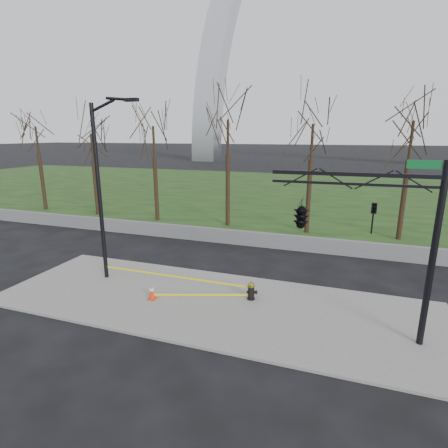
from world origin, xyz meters
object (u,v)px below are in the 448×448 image
(fire_hydrant, at_px, (251,291))
(traffic_signal_mast, at_px, (325,215))
(traffic_cone, at_px, (152,292))
(street_light, at_px, (102,181))

(fire_hydrant, bearing_deg, traffic_signal_mast, -29.47)
(traffic_cone, relative_size, street_light, 0.07)
(street_light, xyz_separation_m, traffic_signal_mast, (9.63, -1.31, -0.55))
(fire_hydrant, height_order, street_light, street_light)
(fire_hydrant, xyz_separation_m, traffic_cone, (-3.89, -1.31, -0.06))
(fire_hydrant, height_order, traffic_cone, fire_hydrant)
(traffic_cone, relative_size, traffic_signal_mast, 0.10)
(fire_hydrant, bearing_deg, street_light, 175.65)
(street_light, distance_m, traffic_signal_mast, 9.74)
(street_light, bearing_deg, fire_hydrant, 0.71)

